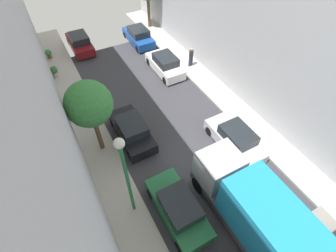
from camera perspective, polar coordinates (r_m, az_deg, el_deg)
name	(u,v)px	position (r m, az deg, el deg)	size (l,w,h in m)	color
ground	(202,168)	(15.31, 7.84, -9.61)	(32.00, 32.00, 0.00)	#38383D
sidewalk_left	(124,206)	(14.15, -9.95, -17.57)	(2.00, 44.00, 0.15)	#B7B2A8
sidewalk_right	(265,137)	(17.75, 21.34, -2.39)	(2.00, 44.00, 0.15)	#B7B2A8
parked_car_left_2	(178,208)	(13.20, 2.40, -18.36)	(1.78, 4.20, 1.57)	#1E6638
parked_car_left_3	(132,130)	(16.23, -8.27, -0.99)	(1.78, 4.20, 1.57)	black
parked_car_left_4	(80,43)	(26.17, -19.56, 17.53)	(1.78, 4.20, 1.57)	maroon
parked_car_right_1	(235,139)	(16.15, 15.14, -2.92)	(1.78, 4.20, 1.57)	silver
parked_car_right_2	(165,64)	(21.74, -0.70, 13.94)	(1.78, 4.20, 1.57)	white
parked_car_right_3	(138,36)	(26.08, -6.78, 19.77)	(1.78, 4.20, 1.57)	#194799
delivery_truck	(253,209)	(12.62, 18.87, -17.67)	(2.26, 6.60, 3.38)	#4C4C51
pedestrian	(191,56)	(22.21, 5.30, 15.62)	(0.40, 0.36, 1.72)	#2D334C
street_tree_2	(89,104)	(13.83, -17.69, 4.77)	(2.57, 2.57, 5.01)	brown
potted_plant_0	(54,71)	(23.09, -24.59, 11.37)	(0.56, 0.56, 0.93)	#B2A899
potted_plant_1	(49,53)	(25.79, -25.71, 14.79)	(0.55, 0.55, 0.82)	brown
lamp_post	(125,170)	(10.67, -9.79, -9.81)	(0.44, 0.44, 5.71)	#26723F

